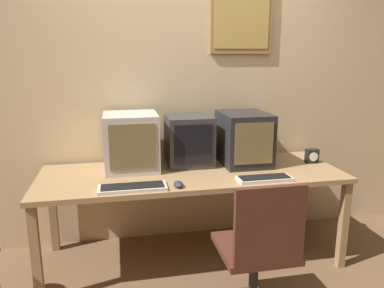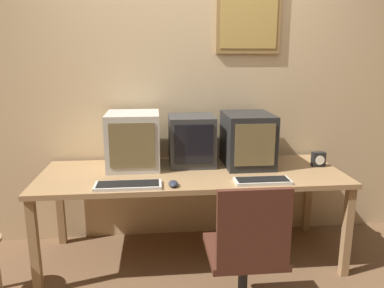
% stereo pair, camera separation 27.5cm
% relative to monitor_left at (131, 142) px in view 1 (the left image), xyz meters
% --- Properties ---
extents(wall_back, '(8.00, 0.08, 2.60)m').
position_rel_monitor_left_xyz_m(wall_back, '(0.44, 0.29, 0.38)').
color(wall_back, '#D1B284').
rests_on(wall_back, ground_plane).
extents(desk, '(2.24, 0.80, 0.71)m').
position_rel_monitor_left_xyz_m(desk, '(0.44, -0.17, -0.27)').
color(desk, '#99754C').
rests_on(desk, ground_plane).
extents(monitor_left, '(0.40, 0.41, 0.43)m').
position_rel_monitor_left_xyz_m(monitor_left, '(0.00, 0.00, 0.00)').
color(monitor_left, '#B7B2A8').
rests_on(monitor_left, desk).
extents(monitor_center, '(0.35, 0.36, 0.39)m').
position_rel_monitor_left_xyz_m(monitor_center, '(0.45, 0.04, -0.02)').
color(monitor_center, '#333333').
rests_on(monitor_center, desk).
extents(monitor_right, '(0.36, 0.46, 0.41)m').
position_rel_monitor_left_xyz_m(monitor_right, '(0.89, -0.02, -0.01)').
color(monitor_right, black).
rests_on(monitor_right, desk).
extents(keyboard_main, '(0.44, 0.17, 0.03)m').
position_rel_monitor_left_xyz_m(keyboard_main, '(-0.02, -0.46, -0.20)').
color(keyboard_main, beige).
rests_on(keyboard_main, desk).
extents(keyboard_side, '(0.38, 0.15, 0.03)m').
position_rel_monitor_left_xyz_m(keyboard_side, '(0.89, -0.46, -0.20)').
color(keyboard_side, beige).
rests_on(keyboard_side, desk).
extents(mouse_near_keyboard, '(0.06, 0.10, 0.04)m').
position_rel_monitor_left_xyz_m(mouse_near_keyboard, '(0.28, -0.48, -0.20)').
color(mouse_near_keyboard, '#282D3D').
rests_on(mouse_near_keyboard, desk).
extents(desk_clock, '(0.10, 0.06, 0.12)m').
position_rel_monitor_left_xyz_m(desk_clock, '(1.44, -0.13, -0.16)').
color(desk_clock, black).
rests_on(desk_clock, desk).
extents(office_chair, '(0.45, 0.45, 0.90)m').
position_rel_monitor_left_xyz_m(office_chair, '(0.67, -0.95, -0.53)').
color(office_chair, black).
rests_on(office_chair, ground_plane).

